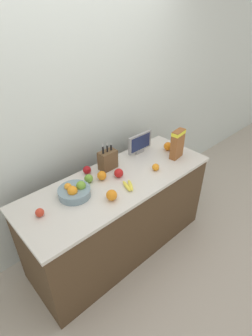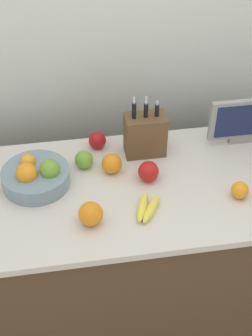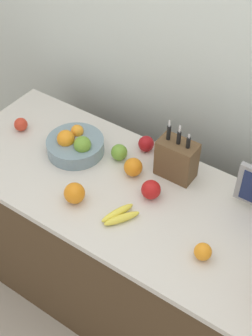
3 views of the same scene
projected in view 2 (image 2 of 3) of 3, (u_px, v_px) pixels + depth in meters
name	position (u px, v px, depth m)	size (l,w,h in m)	color
ground_plane	(138.00, 309.00, 2.42)	(14.00, 14.00, 0.00)	#B2A899
wall_back	(121.00, 23.00, 1.99)	(9.00, 0.06, 2.60)	silver
counter	(140.00, 255.00, 2.14)	(1.86, 0.69, 0.87)	#4C3823
knife_block	(145.00, 134.00, 1.95)	(0.17, 0.10, 0.28)	brown
small_monitor	(244.00, 120.00, 1.99)	(0.30, 0.03, 0.22)	gray
fruit_bowl	(36.00, 176.00, 1.83)	(0.27, 0.27, 0.12)	gray
banana_bunch	(147.00, 208.00, 1.73)	(0.13, 0.17, 0.03)	yellow
apple_front	(148.00, 171.00, 1.85)	(0.08, 0.08, 0.08)	red
apple_middle	(84.00, 159.00, 1.91)	(0.08, 0.08, 0.08)	#6B9E33
apple_near_bananas	(97.00, 140.00, 2.01)	(0.07, 0.07, 0.07)	#A31419
orange_mid_left	(240.00, 190.00, 1.78)	(0.07, 0.07, 0.07)	orange
orange_front_center	(112.00, 163.00, 1.89)	(0.08, 0.08, 0.08)	orange
orange_back_center	(91.00, 214.00, 1.67)	(0.09, 0.09, 0.09)	orange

